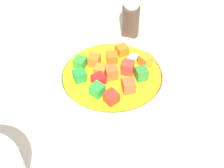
% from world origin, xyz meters
% --- Properties ---
extents(ground_plane, '(1.40, 1.40, 0.02)m').
position_xyz_m(ground_plane, '(0.00, 0.00, -0.01)').
color(ground_plane, '#BAB2A0').
extents(soup_bowl_main, '(0.18, 0.18, 0.06)m').
position_xyz_m(soup_bowl_main, '(0.00, 0.00, 0.03)').
color(soup_bowl_main, white).
rests_on(soup_bowl_main, ground_plane).
extents(spoon, '(0.09, 0.20, 0.01)m').
position_xyz_m(spoon, '(-0.16, 0.07, 0.00)').
color(spoon, silver).
rests_on(spoon, ground_plane).
extents(pepper_shaker, '(0.03, 0.03, 0.08)m').
position_xyz_m(pepper_shaker, '(0.01, 0.16, 0.04)').
color(pepper_shaker, '#4C3828').
rests_on(pepper_shaker, ground_plane).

